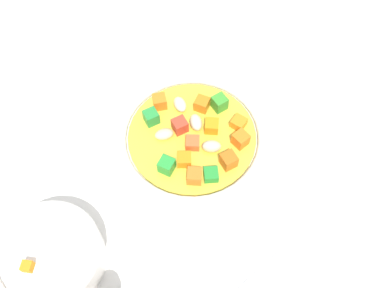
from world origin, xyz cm
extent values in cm
cube|color=silver|center=(0.00, 0.00, -1.00)|extent=(140.00, 140.00, 2.00)
cylinder|color=white|center=(0.00, 0.00, 2.19)|extent=(18.30, 18.30, 4.38)
torus|color=white|center=(0.00, 0.00, 4.75)|extent=(18.44, 18.44, 1.23)
cylinder|color=gold|center=(0.00, 0.00, 4.58)|extent=(15.60, 15.60, 0.40)
ellipsoid|color=beige|center=(0.42, -3.35, 5.32)|extent=(1.91, 2.52, 1.08)
cube|color=#D95E17|center=(4.08, 4.03, 5.70)|extent=(2.17, 2.17, 1.85)
ellipsoid|color=beige|center=(-4.23, -1.31, 5.36)|extent=(2.62, 2.14, 1.16)
cube|color=#238A2F|center=(5.62, 1.90, 5.36)|extent=(1.67, 1.67, 1.17)
cube|color=#DB5A2B|center=(1.41, -0.29, 5.39)|extent=(1.73, 1.73, 1.21)
ellipsoid|color=beige|center=(-1.38, 0.54, 5.49)|extent=(2.49, 1.84, 1.43)
cube|color=orange|center=(-1.18, 5.74, 5.36)|extent=(2.26, 2.26, 1.16)
cube|color=orange|center=(-3.97, 1.42, 5.59)|extent=(2.15, 2.15, 1.63)
cube|color=orange|center=(3.60, -1.07, 5.44)|extent=(1.67, 1.67, 1.33)
ellipsoid|color=beige|center=(2.02, 2.22, 5.47)|extent=(1.59, 2.35, 1.37)
cube|color=green|center=(4.39, -3.09, 5.68)|extent=(2.19, 2.19, 1.81)
cube|color=orange|center=(-0.75, 2.41, 5.52)|extent=(1.81, 1.81, 1.48)
cube|color=#278D38|center=(-2.29, -4.88, 5.65)|extent=(2.16, 2.16, 1.74)
cube|color=green|center=(-3.97, 3.60, 5.72)|extent=(2.21, 2.21, 1.88)
cube|color=orange|center=(5.84, -0.28, 5.61)|extent=(1.79, 1.79, 1.67)
cube|color=red|center=(-0.94, -1.42, 5.64)|extent=(2.15, 2.15, 1.72)
cube|color=orange|center=(-4.55, -3.83, 5.63)|extent=(1.86, 1.86, 1.69)
cube|color=orange|center=(1.33, 5.68, 5.66)|extent=(2.27, 2.27, 1.77)
ellipsoid|color=silver|center=(9.68, 14.68, 0.38)|extent=(4.13, 4.39, 0.75)
cylinder|color=white|center=(13.27, -16.27, 1.81)|extent=(11.73, 11.73, 3.62)
torus|color=white|center=(13.27, -16.27, 3.85)|extent=(11.85, 11.85, 0.94)
cube|color=orange|center=(14.72, -17.83, 4.17)|extent=(1.28, 1.28, 1.10)
camera|label=1|loc=(25.45, -1.15, 47.79)|focal=38.62mm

